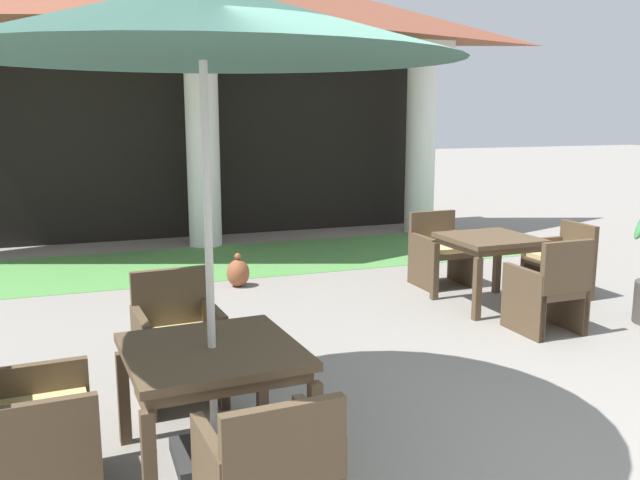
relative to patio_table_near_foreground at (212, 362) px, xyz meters
name	(u,v)px	position (x,y,z in m)	size (l,w,h in m)	color
background_pavilion	(198,23)	(1.19, 6.76, 2.70)	(8.61, 3.06, 4.27)	white
lawn_strip	(222,261)	(1.19, 5.44, -0.62)	(10.41, 2.22, 0.01)	#519347
patio_table_near_foreground	(212,362)	(0.00, 0.00, 0.00)	(1.04, 1.04, 0.72)	brown
patio_umbrella_near_foreground	(202,24)	(0.00, 0.00, 1.89)	(2.81, 2.81, 2.80)	#2D2D2D
patio_chair_near_foreground_south	(269,477)	(0.06, -0.98, -0.21)	(0.61, 0.57, 0.85)	brown
patio_chair_near_foreground_north	(178,344)	(-0.06, 0.98, -0.20)	(0.61, 0.62, 0.92)	brown
patio_chair_near_foreground_west	(33,428)	(-0.98, -0.06, -0.22)	(0.60, 0.66, 0.85)	brown
patio_table_mid_left	(489,246)	(3.41, 2.31, 0.03)	(0.91, 0.91, 0.76)	brown
patio_chair_mid_left_north	(441,252)	(3.39, 3.28, -0.22)	(0.64, 0.59, 0.86)	brown
patio_chair_mid_left_south	(548,290)	(3.44, 1.35, -0.22)	(0.58, 0.60, 0.92)	brown
patio_chair_mid_left_east	(560,262)	(4.37, 2.34, -0.23)	(0.60, 0.58, 0.83)	brown
terracotta_urn	(238,273)	(1.08, 4.01, -0.46)	(0.27, 0.27, 0.41)	brown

